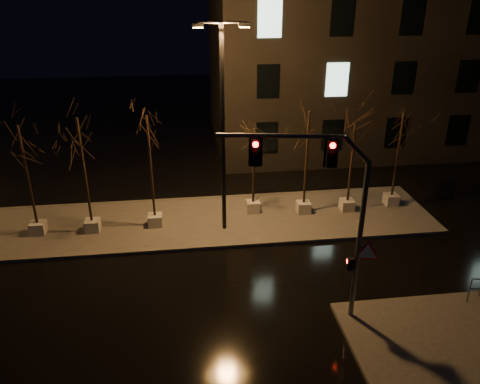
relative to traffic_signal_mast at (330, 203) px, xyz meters
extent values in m
plane|color=black|center=(-3.47, 1.50, -4.39)|extent=(90.00, 90.00, 0.00)
cube|color=#4A4742|center=(-3.47, 7.50, -4.32)|extent=(22.00, 5.00, 0.15)
cube|color=#4A4742|center=(4.03, -2.00, -4.32)|extent=(7.00, 5.00, 0.15)
cube|color=black|center=(10.53, 19.50, 3.11)|extent=(25.00, 12.00, 15.00)
cube|color=beige|center=(-11.14, 7.12, -3.97)|extent=(0.65, 0.65, 0.55)
cylinder|color=black|center=(-11.14, 7.12, -1.41)|extent=(0.11, 0.11, 4.56)
cube|color=beige|center=(-8.72, 7.05, -3.97)|extent=(0.65, 0.65, 0.55)
cylinder|color=black|center=(-8.72, 7.05, -1.29)|extent=(0.11, 0.11, 4.80)
cube|color=beige|center=(-5.89, 7.20, -3.97)|extent=(0.65, 0.65, 0.55)
cylinder|color=black|center=(-5.89, 7.20, -1.32)|extent=(0.11, 0.11, 4.75)
cube|color=beige|center=(-1.11, 8.07, -3.97)|extent=(0.65, 0.65, 0.55)
cylinder|color=black|center=(-1.11, 8.07, -1.83)|extent=(0.11, 0.11, 3.72)
cube|color=beige|center=(1.36, 7.67, -3.97)|extent=(0.65, 0.65, 0.55)
cylinder|color=black|center=(1.36, 7.67, -1.41)|extent=(0.11, 0.11, 4.57)
cube|color=beige|center=(3.59, 7.63, -3.97)|extent=(0.65, 0.65, 0.55)
cylinder|color=black|center=(3.59, 7.63, -1.71)|extent=(0.11, 0.11, 3.97)
cube|color=beige|center=(6.06, 7.97, -3.97)|extent=(0.65, 0.65, 0.55)
cylinder|color=black|center=(6.06, 7.97, -1.55)|extent=(0.11, 0.11, 4.28)
cylinder|color=#595C61|center=(1.03, -0.18, -1.44)|extent=(0.17, 0.17, 5.61)
cylinder|color=#595C61|center=(-1.58, 0.28, 2.15)|extent=(3.71, 0.77, 0.13)
cube|color=black|center=(-0.07, 0.02, 1.64)|extent=(0.31, 0.25, 0.84)
cube|color=black|center=(-2.28, 0.40, 1.64)|extent=(0.31, 0.25, 0.84)
cube|color=black|center=(0.83, -0.14, -2.19)|extent=(0.23, 0.20, 0.42)
cone|color=red|center=(1.30, -0.27, -1.72)|extent=(0.96, 0.19, 0.97)
sphere|color=#FF0C07|center=(1.03, -0.18, 1.92)|extent=(0.17, 0.17, 0.17)
cylinder|color=black|center=(-2.69, 6.55, 0.28)|extent=(0.18, 0.18, 9.04)
cylinder|color=black|center=(-2.69, 6.55, 4.80)|extent=(1.99, 0.18, 0.09)
cube|color=#FF9C32|center=(-3.59, 6.59, 4.67)|extent=(0.46, 0.27, 0.18)
cube|color=#FF9C32|center=(-1.79, 6.51, 4.67)|extent=(0.46, 0.27, 0.18)
cylinder|color=#595C61|center=(5.43, -0.03, -3.78)|extent=(0.05, 0.05, 0.92)
camera|label=1|loc=(-4.41, -12.55, 6.30)|focal=35.00mm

